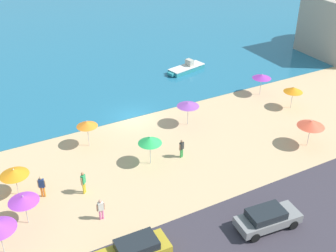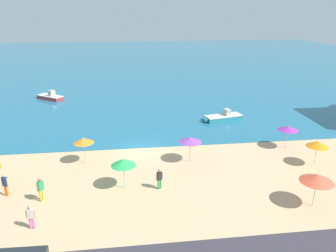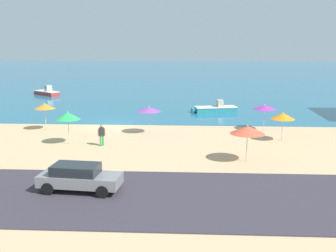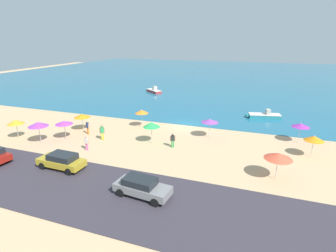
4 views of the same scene
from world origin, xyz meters
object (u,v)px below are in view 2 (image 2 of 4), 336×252
Objects in this scene: beach_umbrella_5 at (84,141)px; beach_umbrella_8 at (123,162)px; skiff_nearshore at (50,97)px; beach_umbrella_0 at (318,144)px; beach_umbrella_4 at (317,178)px; bather_0 at (31,216)px; bather_1 at (159,178)px; bather_3 at (5,184)px; beach_umbrella_1 at (288,128)px; beach_umbrella_2 at (190,140)px; bather_2 at (41,188)px; skiff_offshore at (223,117)px.

beach_umbrella_8 is at bearing -54.44° from beach_umbrella_5.
beach_umbrella_0 is at bearing -42.82° from skiff_nearshore.
bather_0 is at bearing -179.39° from beach_umbrella_4.
bather_1 is 0.94× the size of bather_3.
skiff_nearshore is at bearing 95.33° from bather_3.
beach_umbrella_8 is at bearing 0.15° from bather_3.
bather_3 is at bearing 178.01° from bather_1.
bather_1 is (8.29, 3.76, 0.00)m from bather_0.
bather_0 is 0.93× the size of bather_3.
beach_umbrella_2 is (-9.87, -1.77, 0.01)m from beach_umbrella_1.
beach_umbrella_5 is 23.82m from skiff_nearshore.
beach_umbrella_4 is at bearing -17.09° from beach_umbrella_8.
bather_3 is at bearing -166.70° from beach_umbrella_1.
bather_2 is (-22.20, -2.89, -0.97)m from beach_umbrella_0.
skiff_offshore is (11.94, 14.61, -1.78)m from beach_umbrella_8.
beach_umbrella_5 is (-19.06, -0.88, 0.06)m from beach_umbrella_1.
bather_2 is at bearing -175.83° from bather_1.
bather_2 is (-2.37, -5.82, -1.10)m from beach_umbrella_5.
bather_0 is (-2.24, -8.96, -1.21)m from beach_umbrella_5.
bather_2 is (-8.42, -0.61, 0.10)m from bather_1.
bather_2 is at bearing -162.62° from beach_umbrella_1.
bather_1 is at bearing -63.74° from skiff_nearshore.
skiff_offshore is at bearing 46.82° from bather_0.
beach_umbrella_5 reaches higher than bather_2.
bather_3 is at bearing 124.33° from bather_0.
beach_umbrella_2 is at bearing 169.13° from beach_umbrella_0.
beach_umbrella_1 reaches higher than bather_0.
skiff_nearshore is at bearing 137.18° from beach_umbrella_0.
skiff_nearshore is 26.26m from skiff_offshore.
beach_umbrella_4 reaches higher than bather_1.
beach_umbrella_2 is 6.96m from beach_umbrella_8.
skiff_offshore is (17.62, 18.78, -0.51)m from bather_0.
beach_umbrella_0 is at bearing -10.87° from beach_umbrella_2.
beach_umbrella_1 is at bearing 101.40° from beach_umbrella_0.
bather_1 is (-10.29, 3.56, -1.21)m from beach_umbrella_4.
skiff_nearshore is (-16.81, 23.39, -1.66)m from beach_umbrella_2.
bather_2 is at bearing -79.50° from skiff_nearshore.
beach_umbrella_5 is (-16.34, 8.77, -0.00)m from beach_umbrella_4.
bather_1 is at bearing 4.17° from bather_2.
beach_umbrella_0 is at bearing 6.50° from beach_umbrella_8.
bather_1 is at bearing -121.84° from skiff_offshore.
beach_umbrella_8 is 7.15m from bather_0.
beach_umbrella_2 reaches higher than skiff_nearshore.
beach_umbrella_1 is 19.08m from beach_umbrella_5.
bather_1 is (-13.01, -6.09, -1.15)m from beach_umbrella_1.
bather_1 is at bearing 24.37° from bather_0.
beach_umbrella_4 is 39.42m from skiff_nearshore.
bather_0 is at bearing -143.72° from beach_umbrella_8.
bather_3 is (-21.41, 3.95, -1.14)m from beach_umbrella_4.
beach_umbrella_8 is 8.59m from bather_3.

